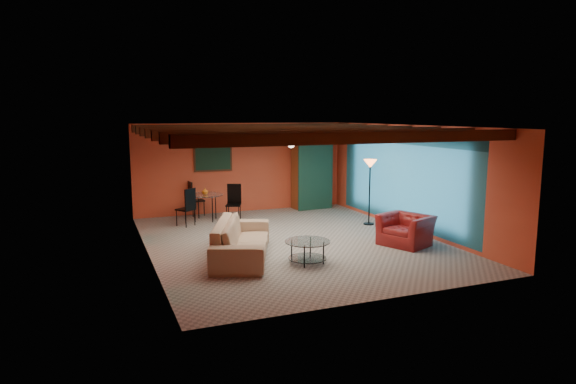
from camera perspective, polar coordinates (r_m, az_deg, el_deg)
name	(u,v)px	position (r m, az deg, el deg)	size (l,w,h in m)	color
room	(289,141)	(11.57, 0.16, 5.87)	(6.52, 8.01, 2.71)	gray
sofa	(242,239)	(10.50, -5.27, -5.40)	(2.65, 1.04, 0.77)	tan
armchair	(406,230)	(11.76, 13.28, -4.23)	(1.07, 0.94, 0.70)	maroon
coffee_table	(307,252)	(10.11, 2.24, -6.83)	(0.92, 0.92, 0.47)	white
dining_table	(205,202)	(14.21, -9.42, -1.17)	(1.98, 1.98, 1.03)	white
armoire	(312,176)	(15.84, 2.72, 1.85)	(1.17, 0.58, 2.06)	brown
floor_lamp	(370,192)	(13.62, 9.28, -0.01)	(0.36, 0.36, 1.78)	black
ceiling_fan	(291,141)	(11.46, 0.37, 5.84)	(1.50, 1.50, 0.44)	#472614
painting	(213,159)	(15.02, -8.54, 3.76)	(1.05, 0.03, 0.65)	black
potted_plant	(312,135)	(15.73, 2.75, 6.51)	(0.46, 0.40, 0.52)	#26661E
vase	(205,181)	(14.12, -9.48, 1.25)	(0.17, 0.17, 0.18)	orange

